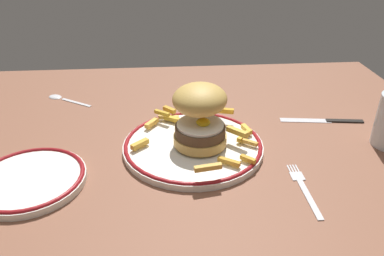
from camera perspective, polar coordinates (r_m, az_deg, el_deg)
ground_plane at (r=75.14cm, az=0.10°, el=-4.11°), size 111.30×92.22×4.00cm
dinner_plate at (r=72.95cm, az=-0.00°, el=-2.59°), size 26.88×26.88×1.60cm
burger at (r=70.48cm, az=1.20°, el=2.15°), size 13.92×14.14×11.18cm
fries_pile at (r=74.55cm, az=1.51°, el=-0.19°), size 23.91×25.53×2.90cm
side_plate at (r=69.44cm, az=-23.27°, el=-7.09°), size 18.67×18.67×1.60cm
fork at (r=65.76cm, az=16.46°, el=-8.61°), size 2.20×14.40×0.36cm
knife at (r=88.41cm, az=19.83°, el=1.11°), size 18.04×3.82×0.70cm
spoon at (r=99.62cm, az=-19.30°, el=4.41°), size 12.07×8.69×0.90cm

